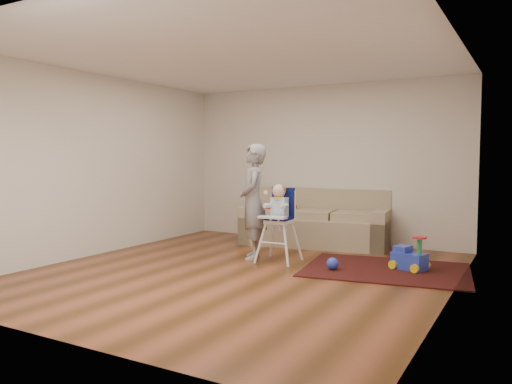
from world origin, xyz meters
The scene contains 9 objects.
ground centered at (0.00, 0.00, 0.00)m, with size 5.50×5.50×0.00m, color #44240D.
room_envelope centered at (0.00, 0.53, 1.88)m, with size 5.04×5.52×2.72m.
sofa centered at (0.06, 2.30, 0.46)m, with size 2.50×1.29×0.92m.
side_table centered at (-1.07, 2.38, 0.24)m, with size 0.48×0.48×0.48m, color black, non-canonical shape.
area_rug centered at (1.59, 1.01, 0.01)m, with size 2.05×1.54×0.02m, color black.
ride_on_toy centered at (1.85, 1.15, 0.24)m, with size 0.41×0.29×0.45m, color #273DC1, non-canonical shape.
toy_ball centered at (1.00, 0.64, 0.10)m, with size 0.16×0.16×0.16m, color #273DC1.
high_chair centered at (0.14, 0.81, 0.53)m, with size 0.53×0.53×1.10m.
adult centered at (-0.28, 0.81, 0.83)m, with size 0.60×0.40×1.65m, color gray.
Camera 1 is at (3.24, -5.37, 1.46)m, focal length 35.00 mm.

